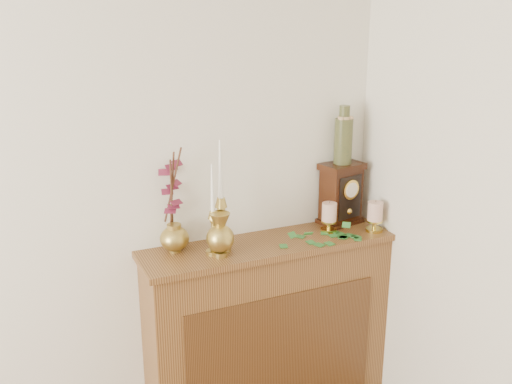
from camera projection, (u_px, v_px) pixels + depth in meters
name	position (u px, v px, depth m)	size (l,w,h in m)	color
console_shelf	(269.00, 334.00, 2.97)	(1.24, 0.34, 0.93)	brown
candlestick_left	(213.00, 225.00, 2.65)	(0.07, 0.07, 0.42)	tan
candlestick_center	(221.00, 215.00, 2.68)	(0.09, 0.09, 0.51)	tan
bud_vase	(220.00, 235.00, 2.63)	(0.13, 0.13, 0.20)	tan
ginger_jar	(172.00, 203.00, 2.68)	(0.20, 0.21, 0.49)	tan
pillar_candle_left	(329.00, 216.00, 2.93)	(0.08, 0.08, 0.16)	gold
pillar_candle_right	(375.00, 215.00, 2.93)	(0.08, 0.08, 0.16)	gold
ivy_garland	(312.00, 240.00, 2.82)	(0.41, 0.18, 0.07)	#2A6D29
mantel_clock	(341.00, 194.00, 3.02)	(0.24, 0.19, 0.31)	#34170A
ceramic_vase	(343.00, 138.00, 2.94)	(0.09, 0.09, 0.29)	#183021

